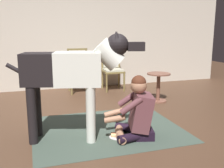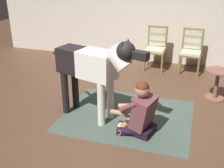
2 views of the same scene
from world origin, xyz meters
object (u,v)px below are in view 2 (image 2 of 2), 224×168
at_px(dining_chair_right_of_pair, 191,49).
at_px(hot_dog_on_plate, 124,125).
at_px(round_side_table, 217,82).
at_px(person_sitting_on_floor, 140,112).
at_px(dining_chair_left_of_pair, 156,46).
at_px(large_dog, 94,67).

bearing_deg(dining_chair_right_of_pair, hot_dog_on_plate, -106.27).
bearing_deg(hot_dog_on_plate, round_side_table, 47.05).
distance_m(person_sitting_on_floor, hot_dog_on_plate, 0.40).
height_order(dining_chair_right_of_pair, person_sitting_on_floor, dining_chair_right_of_pair).
relative_size(dining_chair_right_of_pair, round_side_table, 1.73).
relative_size(dining_chair_left_of_pair, round_side_table, 1.73).
height_order(dining_chair_left_of_pair, dining_chair_right_of_pair, same).
relative_size(hot_dog_on_plate, round_side_table, 0.37).
distance_m(dining_chair_left_of_pair, round_side_table, 1.89).
relative_size(dining_chair_right_of_pair, hot_dog_on_plate, 4.63).
bearing_deg(round_side_table, hot_dog_on_plate, -132.95).
distance_m(person_sitting_on_floor, large_dog, 0.98).
bearing_deg(round_side_table, dining_chair_left_of_pair, 135.54).
bearing_deg(person_sitting_on_floor, hot_dog_on_plate, 165.32).
xyz_separation_m(dining_chair_right_of_pair, round_side_table, (0.54, -1.31, -0.20)).
bearing_deg(large_dog, person_sitting_on_floor, -14.68).
relative_size(dining_chair_left_of_pair, person_sitting_on_floor, 1.18).
height_order(person_sitting_on_floor, hot_dog_on_plate, person_sitting_on_floor).
height_order(large_dog, hot_dog_on_plate, large_dog).
bearing_deg(dining_chair_left_of_pair, round_side_table, -44.46).
bearing_deg(dining_chair_right_of_pair, person_sitting_on_floor, -101.17).
relative_size(person_sitting_on_floor, hot_dog_on_plate, 3.92).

